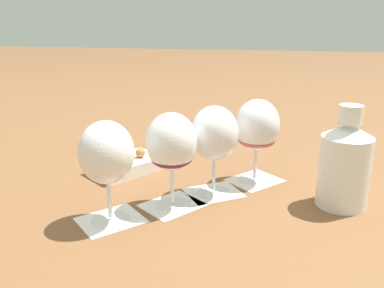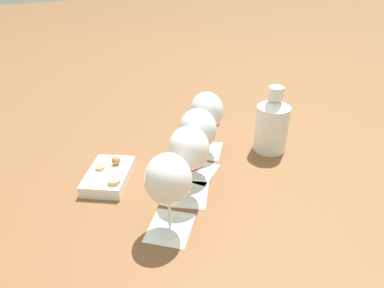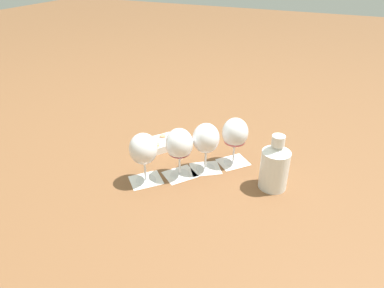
{
  "view_description": "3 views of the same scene",
  "coord_description": "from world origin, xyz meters",
  "px_view_note": "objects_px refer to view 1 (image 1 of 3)",
  "views": [
    {
      "loc": [
        -0.15,
        0.75,
        0.36
      ],
      "look_at": [
        0.0,
        -0.01,
        0.12
      ],
      "focal_mm": 38.0,
      "sensor_mm": 36.0,
      "label": 1
    },
    {
      "loc": [
        0.38,
        0.64,
        0.54
      ],
      "look_at": [
        0.0,
        -0.01,
        0.12
      ],
      "focal_mm": 32.0,
      "sensor_mm": 36.0,
      "label": 2
    },
    {
      "loc": [
        -0.44,
        0.97,
        0.73
      ],
      "look_at": [
        0.0,
        -0.01,
        0.12
      ],
      "focal_mm": 32.0,
      "sensor_mm": 36.0,
      "label": 3
    }
  ],
  "objects_px": {
    "wine_glass_2": "(171,146)",
    "ceramic_vase": "(345,163)",
    "wine_glass_3": "(107,157)",
    "wine_glass_0": "(257,128)",
    "wine_glass_1": "(214,137)",
    "snack_dish": "(126,165)"
  },
  "relations": [
    {
      "from": "wine_glass_2",
      "to": "ceramic_vase",
      "type": "bearing_deg",
      "value": -167.99
    },
    {
      "from": "wine_glass_2",
      "to": "wine_glass_3",
      "type": "height_order",
      "value": "same"
    },
    {
      "from": "wine_glass_2",
      "to": "wine_glass_3",
      "type": "bearing_deg",
      "value": 40.72
    },
    {
      "from": "wine_glass_2",
      "to": "ceramic_vase",
      "type": "height_order",
      "value": "ceramic_vase"
    },
    {
      "from": "wine_glass_2",
      "to": "wine_glass_0",
      "type": "bearing_deg",
      "value": -133.42
    },
    {
      "from": "wine_glass_0",
      "to": "wine_glass_2",
      "type": "xyz_separation_m",
      "value": [
        0.15,
        0.16,
        -0.0
      ]
    },
    {
      "from": "wine_glass_1",
      "to": "wine_glass_2",
      "type": "bearing_deg",
      "value": 46.85
    },
    {
      "from": "wine_glass_0",
      "to": "wine_glass_3",
      "type": "xyz_separation_m",
      "value": [
        0.25,
        0.25,
        -0.0
      ]
    },
    {
      "from": "wine_glass_2",
      "to": "wine_glass_3",
      "type": "relative_size",
      "value": 1.0
    },
    {
      "from": "ceramic_vase",
      "to": "snack_dish",
      "type": "relative_size",
      "value": 1.06
    },
    {
      "from": "wine_glass_1",
      "to": "snack_dish",
      "type": "relative_size",
      "value": 0.98
    },
    {
      "from": "wine_glass_0",
      "to": "ceramic_vase",
      "type": "relative_size",
      "value": 0.92
    },
    {
      "from": "wine_glass_1",
      "to": "wine_glass_0",
      "type": "bearing_deg",
      "value": -133.66
    },
    {
      "from": "wine_glass_3",
      "to": "wine_glass_1",
      "type": "bearing_deg",
      "value": -136.52
    },
    {
      "from": "wine_glass_0",
      "to": "wine_glass_3",
      "type": "height_order",
      "value": "same"
    },
    {
      "from": "wine_glass_3",
      "to": "wine_glass_0",
      "type": "bearing_deg",
      "value": -135.55
    },
    {
      "from": "wine_glass_2",
      "to": "snack_dish",
      "type": "height_order",
      "value": "wine_glass_2"
    },
    {
      "from": "wine_glass_1",
      "to": "wine_glass_3",
      "type": "relative_size",
      "value": 1.0
    },
    {
      "from": "ceramic_vase",
      "to": "wine_glass_2",
      "type": "bearing_deg",
      "value": 12.01
    },
    {
      "from": "wine_glass_1",
      "to": "ceramic_vase",
      "type": "height_order",
      "value": "ceramic_vase"
    },
    {
      "from": "wine_glass_2",
      "to": "snack_dish",
      "type": "relative_size",
      "value": 0.98
    },
    {
      "from": "wine_glass_0",
      "to": "snack_dish",
      "type": "bearing_deg",
      "value": 0.79
    }
  ]
}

